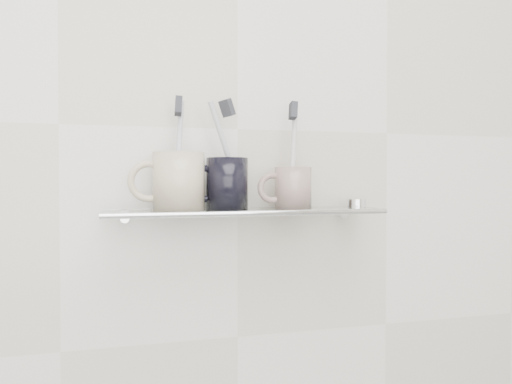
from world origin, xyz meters
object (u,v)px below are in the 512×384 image
object	(u,v)px
mug_left	(179,181)
mug_right	(293,188)
shelf_glass	(246,211)
mug_center	(227,184)

from	to	relation	value
mug_left	mug_right	distance (m)	0.21
shelf_glass	mug_left	distance (m)	0.13
shelf_glass	mug_right	xyz separation A→B (m)	(0.09, 0.00, 0.04)
mug_center	mug_right	xyz separation A→B (m)	(0.13, 0.00, -0.01)
mug_right	mug_center	bearing A→B (deg)	159.27
shelf_glass	mug_center	world-z (taller)	mug_center
mug_left	mug_right	xyz separation A→B (m)	(0.21, 0.00, -0.01)
mug_left	mug_center	distance (m)	0.09
mug_center	mug_right	world-z (taller)	mug_center
mug_left	mug_right	world-z (taller)	mug_left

